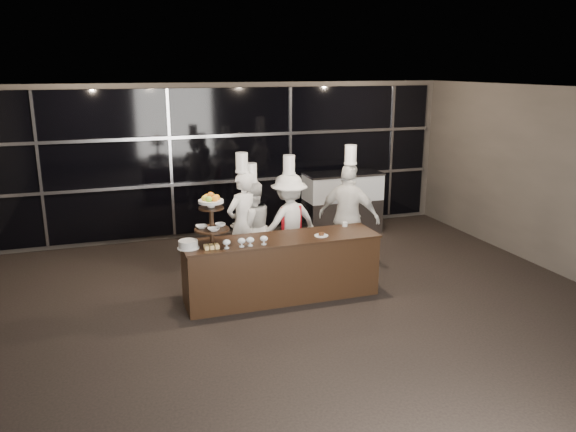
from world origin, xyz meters
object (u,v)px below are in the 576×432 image
object	(u,v)px
layer_cake	(188,244)
chef_b	(252,226)
buffet_counter	(282,268)
chef_a	(243,223)
display_case	(342,200)
chef_c	(289,222)
display_stand	(211,215)
chef_d	(349,217)

from	to	relation	value
layer_cake	chef_b	size ratio (longest dim) A/B	0.17
buffet_counter	chef_a	world-z (taller)	chef_a
display_case	chef_c	distance (m)	2.42
chef_b	buffet_counter	bearing A→B (deg)	-84.72
chef_c	display_case	bearing A→B (deg)	44.68
buffet_counter	chef_b	xyz separation A→B (m)	(-0.11, 1.22, 0.31)
buffet_counter	display_stand	size ratio (longest dim) A/B	3.81
chef_b	chef_d	size ratio (longest dim) A/B	0.87
buffet_counter	chef_a	bearing A→B (deg)	104.58
buffet_counter	chef_d	distance (m)	1.68
layer_cake	display_case	distance (m)	4.54
display_stand	chef_a	world-z (taller)	chef_a
chef_b	chef_c	world-z (taller)	chef_c
buffet_counter	chef_a	distance (m)	1.21
chef_a	chef_c	xyz separation A→B (m)	(0.77, -0.02, -0.05)
layer_cake	chef_d	xyz separation A→B (m)	(2.76, 0.83, -0.06)
layer_cake	chef_d	bearing A→B (deg)	16.84
layer_cake	chef_a	distance (m)	1.56
display_stand	chef_a	bearing A→B (deg)	57.12
display_case	chef_b	world-z (taller)	chef_b
chef_d	chef_a	bearing A→B (deg)	169.39
chef_c	chef_a	bearing A→B (deg)	178.59
buffet_counter	layer_cake	distance (m)	1.43
display_case	chef_c	size ratio (longest dim) A/B	0.80
display_stand	layer_cake	size ratio (longest dim) A/B	2.48
layer_cake	display_case	size ratio (longest dim) A/B	0.19
buffet_counter	chef_c	world-z (taller)	chef_c
display_case	layer_cake	bearing A→B (deg)	-141.32
buffet_counter	chef_c	bearing A→B (deg)	66.04
buffet_counter	display_case	xyz separation A→B (m)	(2.20, 2.78, 0.22)
display_stand	chef_a	distance (m)	1.39
display_stand	chef_b	distance (m)	1.61
chef_b	chef_d	distance (m)	1.60
chef_a	chef_d	size ratio (longest dim) A/B	0.96
chef_a	layer_cake	bearing A→B (deg)	-132.38
chef_b	display_case	bearing A→B (deg)	34.07
display_case	chef_b	size ratio (longest dim) A/B	0.85
display_case	chef_b	xyz separation A→B (m)	(-2.31, -1.56, 0.09)
display_case	chef_a	size ratio (longest dim) A/B	0.77
layer_cake	chef_b	world-z (taller)	chef_b
buffet_counter	chef_b	distance (m)	1.26
layer_cake	display_case	bearing A→B (deg)	38.68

